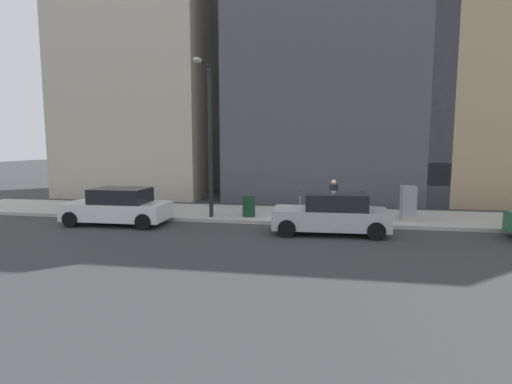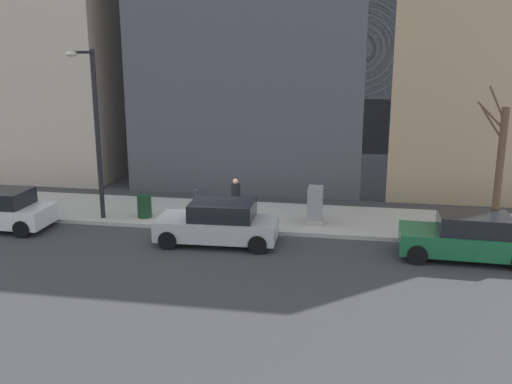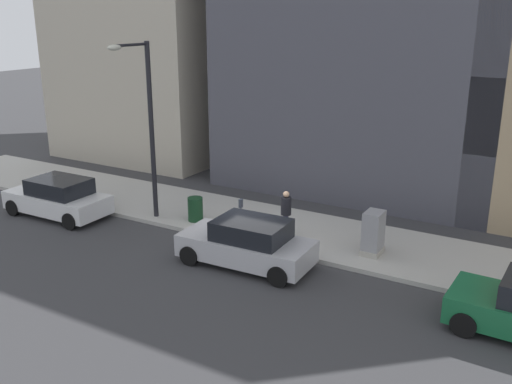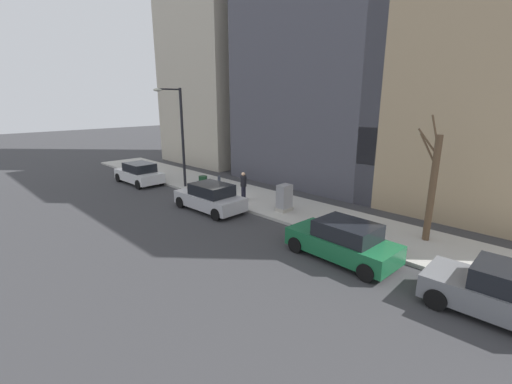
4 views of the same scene
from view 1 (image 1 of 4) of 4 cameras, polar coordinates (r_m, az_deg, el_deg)
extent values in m
plane|color=#38383A|center=(16.45, 8.22, -4.86)|extent=(120.00, 120.00, 0.00)
cube|color=#B2AFA8|center=(18.40, 8.43, -3.38)|extent=(4.00, 36.00, 0.15)
cube|color=#B7B7BC|center=(15.14, 10.52, -3.73)|extent=(1.95, 4.26, 0.70)
cube|color=black|center=(15.04, 11.33, -1.31)|extent=(1.68, 2.25, 0.60)
cylinder|color=black|center=(14.36, 4.43, -5.22)|extent=(0.24, 0.65, 0.64)
cylinder|color=black|center=(16.03, 4.82, -3.96)|extent=(0.24, 0.65, 0.64)
cylinder|color=black|center=(14.51, 16.79, -5.38)|extent=(0.24, 0.65, 0.64)
cylinder|color=black|center=(16.16, 15.89, -4.11)|extent=(0.24, 0.65, 0.64)
cube|color=white|center=(17.54, -19.25, -2.55)|extent=(1.87, 4.23, 0.70)
cube|color=black|center=(17.35, -18.75, -0.46)|extent=(1.64, 2.23, 0.60)
cylinder|color=black|center=(17.66, -24.97, -3.57)|extent=(0.23, 0.64, 0.64)
cylinder|color=black|center=(19.07, -22.12, -2.71)|extent=(0.23, 0.64, 0.64)
cylinder|color=black|center=(16.14, -15.78, -4.12)|extent=(0.23, 0.64, 0.64)
cylinder|color=black|center=(17.67, -13.47, -3.11)|extent=(0.23, 0.64, 0.64)
cylinder|color=slate|center=(16.79, 6.32, -2.25)|extent=(0.07, 0.07, 1.05)
cube|color=#2D333D|center=(16.70, 6.35, 0.04)|extent=(0.14, 0.10, 0.30)
cube|color=#A8A399|center=(18.00, 20.82, -3.45)|extent=(0.83, 0.61, 0.18)
cube|color=#939399|center=(17.89, 20.92, -1.20)|extent=(0.75, 0.55, 1.25)
cylinder|color=black|center=(17.37, -6.53, 7.08)|extent=(0.18, 0.18, 6.50)
cylinder|color=black|center=(16.91, -7.50, 17.81)|extent=(1.60, 0.10, 0.10)
ellipsoid|color=beige|center=(16.16, -8.39, 18.13)|extent=(0.56, 0.32, 0.20)
cylinder|color=#14381E|center=(17.54, -1.04, -2.07)|extent=(0.56, 0.56, 0.90)
cylinder|color=#1E1E2D|center=(17.39, 11.12, -2.41)|extent=(0.16, 0.16, 0.82)
cylinder|color=#1E1E2D|center=(17.61, 10.83, -2.28)|extent=(0.16, 0.16, 0.82)
cylinder|color=black|center=(17.40, 11.02, 0.00)|extent=(0.36, 0.36, 0.62)
sphere|color=tan|center=(17.36, 11.06, 1.37)|extent=(0.22, 0.22, 0.22)
cube|color=tan|center=(29.66, 32.35, 15.46)|extent=(11.22, 11.22, 16.57)
cube|color=#4C4C56|center=(28.23, 10.77, 18.29)|extent=(12.12, 12.12, 17.94)
camera|label=2|loc=(6.95, 139.29, 23.69)|focal=40.00mm
camera|label=3|loc=(9.78, 97.70, 25.19)|focal=40.00mm
camera|label=4|loc=(15.53, 86.00, 10.16)|focal=24.00mm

